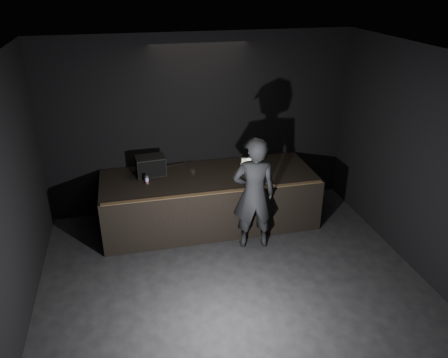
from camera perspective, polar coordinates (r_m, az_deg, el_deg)
name	(u,v)px	position (r m, az deg, el deg)	size (l,w,h in m)	color
ground	(247,318)	(6.52, 3.07, -17.73)	(7.00, 7.00, 0.00)	black
room_walls	(251,192)	(5.34, 3.57, -1.72)	(6.10, 7.10, 3.52)	black
stage_riser	(209,199)	(8.40, -1.95, -2.66)	(4.00, 1.50, 1.00)	black
riser_lip	(217,192)	(7.55, -0.95, -1.76)	(3.92, 0.10, 0.01)	brown
stage_monitor	(151,166)	(8.27, -9.55, 1.73)	(0.56, 0.44, 0.36)	black
cable	(162,168)	(8.57, -8.13, 1.45)	(0.02, 0.02, 0.94)	black
laptop	(248,167)	(8.40, 3.21, 1.51)	(0.38, 0.37, 0.21)	silver
beer_can	(147,180)	(7.96, -10.04, -0.09)	(0.06, 0.06, 0.15)	silver
plastic_cup	(193,172)	(8.20, -4.02, 0.87)	(0.09, 0.09, 0.11)	white
wii_remote	(270,185)	(7.84, 6.05, -0.75)	(0.04, 0.17, 0.03)	silver
person	(254,194)	(7.47, 3.96, -1.98)	(0.75, 0.49, 2.05)	black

